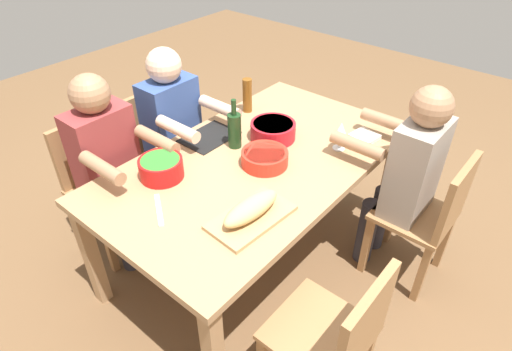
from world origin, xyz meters
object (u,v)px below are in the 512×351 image
object	(u,v)px
beer_bottle	(247,95)
wine_glass	(341,131)
diner_near_right	(406,170)
serving_bowl_salad	(265,157)
serving_bowl_pasta	(273,130)
serving_bowl_greens	(161,167)
dining_table	(256,171)
napkin_stack	(365,136)
chair_near_left	(337,336)
bread_loaf	(251,208)
chair_far_left	(100,179)
diner_far_center	(176,127)
chair_far_center	(162,146)
wine_bottle	(234,129)
cutting_board	(251,217)
diner_far_left	(110,161)
chair_near_right	(430,214)

from	to	relation	value
beer_bottle	wine_glass	bearing A→B (deg)	-90.98
diner_near_right	beer_bottle	size ratio (longest dim) A/B	5.45
serving_bowl_salad	serving_bowl_pasta	size ratio (longest dim) A/B	0.95
serving_bowl_greens	beer_bottle	world-z (taller)	beer_bottle
diner_near_right	serving_bowl_greens	xyz separation A→B (m)	(-0.92, 0.92, 0.10)
dining_table	serving_bowl_pasta	distance (m)	0.28
dining_table	serving_bowl_greens	xyz separation A→B (m)	(-0.43, 0.27, 0.14)
serving_bowl_pasta	napkin_stack	world-z (taller)	serving_bowl_pasta
chair_near_left	serving_bowl_pasta	world-z (taller)	chair_near_left
dining_table	serving_bowl_pasta	bearing A→B (deg)	15.90
bread_loaf	chair_far_left	bearing A→B (deg)	95.19
chair_far_left	diner_far_center	xyz separation A→B (m)	(0.49, -0.18, 0.21)
diner_near_right	diner_far_center	size ratio (longest dim) A/B	1.00
wine_glass	chair_far_center	bearing A→B (deg)	108.66
chair_far_center	wine_bottle	size ratio (longest dim) A/B	2.93
diner_near_right	serving_bowl_greens	bearing A→B (deg)	134.86
cutting_board	serving_bowl_salad	bearing A→B (deg)	30.98
diner_far_center	wine_glass	bearing A→B (deg)	-68.04
serving_bowl_pasta	bread_loaf	world-z (taller)	bread_loaf
dining_table	wine_glass	bearing A→B (deg)	-37.24
dining_table	beer_bottle	xyz separation A→B (m)	(0.39, 0.40, 0.19)
diner_far_left	serving_bowl_salad	size ratio (longest dim) A/B	4.80
diner_far_left	diner_near_right	distance (m)	1.64
chair_near_right	wine_bottle	size ratio (longest dim) A/B	2.93
beer_bottle	serving_bowl_salad	bearing A→B (deg)	-130.70
serving_bowl_greens	wine_bottle	world-z (taller)	wine_bottle
chair_far_left	diner_near_right	distance (m)	1.80
chair_far_center	diner_far_center	size ratio (longest dim) A/B	0.71
napkin_stack	cutting_board	bearing A→B (deg)	176.74
serving_bowl_greens	wine_glass	size ratio (longest dim) A/B	1.35
diner_far_left	cutting_board	size ratio (longest dim) A/B	3.00
bread_loaf	wine_bottle	distance (m)	0.63
serving_bowl_pasta	cutting_board	bearing A→B (deg)	-149.81
bread_loaf	wine_bottle	xyz separation A→B (m)	(0.41, 0.47, 0.04)
diner_near_right	serving_bowl_pasta	bearing A→B (deg)	109.53
bread_loaf	napkin_stack	xyz separation A→B (m)	(0.96, -0.05, -0.05)
serving_bowl_pasta	napkin_stack	size ratio (longest dim) A/B	1.87
diner_near_right	chair_far_center	bearing A→B (deg)	108.11
serving_bowl_salad	wine_bottle	size ratio (longest dim) A/B	0.86
serving_bowl_salad	serving_bowl_greens	bearing A→B (deg)	141.54
chair_far_center	beer_bottle	world-z (taller)	beer_bottle
diner_far_center	chair_near_right	bearing A→B (deg)	-71.89
chair_near_left	chair_near_right	xyz separation A→B (m)	(0.98, 0.00, 0.00)
chair_near_left	napkin_stack	bearing A→B (deg)	24.76
serving_bowl_pasta	wine_bottle	size ratio (longest dim) A/B	0.90
diner_far_center	serving_bowl_pasta	bearing A→B (deg)	-68.46
chair_near_left	wine_glass	bearing A→B (deg)	32.28
diner_near_right	dining_table	bearing A→B (deg)	126.70
diner_near_right	bread_loaf	xyz separation A→B (m)	(-0.87, 0.36, 0.11)
serving_bowl_salad	diner_near_right	bearing A→B (deg)	-49.81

